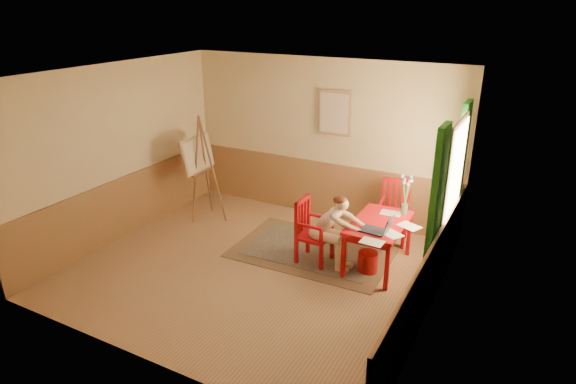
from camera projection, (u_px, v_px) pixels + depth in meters
The scene contains 14 objects.
room at pixel (253, 178), 6.70m from camera, with size 5.04×4.54×2.84m.
wainscot at pixel (281, 217), 7.68m from camera, with size 5.00×4.50×1.00m.
window at pixel (450, 186), 6.56m from camera, with size 0.12×2.01×2.20m.
wall_portrait at pixel (334, 113), 8.22m from camera, with size 0.60×0.05×0.76m.
rug at pixel (313, 250), 7.68m from camera, with size 2.44×1.67×0.02m.
table at pixel (379, 227), 7.03m from camera, with size 0.72×1.20×0.72m.
chair_left at pixel (312, 231), 7.22m from camera, with size 0.46×0.44×0.99m.
chair_back at pixel (394, 211), 7.87m from camera, with size 0.51×0.53×1.01m.
figure at pixel (331, 227), 7.02m from camera, with size 0.84×0.37×1.14m.
laptop at pixel (378, 229), 6.65m from camera, with size 0.44×0.28×0.25m.
papers at pixel (391, 228), 6.78m from camera, with size 0.70×1.26×0.00m.
vase at pixel (405, 197), 7.16m from camera, with size 0.21×0.31×0.59m.
wastebasket at pixel (368, 262), 7.05m from camera, with size 0.29×0.29×0.31m, color red.
easel at pixel (199, 158), 8.52m from camera, with size 0.64×0.83×1.86m.
Camera 1 is at (3.39, -5.34, 3.66)m, focal length 30.61 mm.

